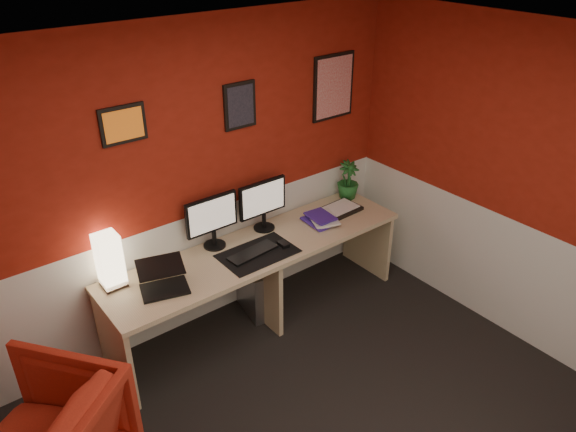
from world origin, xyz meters
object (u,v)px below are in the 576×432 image
object	(u,v)px
shoji_lamp	(110,262)
pc_tower	(255,288)
monitor_left	(212,214)
monitor_right	(263,198)
laptop	(163,277)
potted_plant	(348,180)
zen_tray	(340,209)
desk	(260,284)

from	to	relation	value
shoji_lamp	pc_tower	xyz separation A→B (m)	(1.17, -0.08, -0.70)
monitor_left	monitor_right	distance (m)	0.48
laptop	potted_plant	size ratio (longest dim) A/B	0.91
monitor_right	potted_plant	size ratio (longest dim) A/B	1.61
shoji_lamp	zen_tray	size ratio (longest dim) A/B	1.14
zen_tray	potted_plant	world-z (taller)	potted_plant
shoji_lamp	potted_plant	world-z (taller)	shoji_lamp
monitor_right	zen_tray	world-z (taller)	monitor_right
monitor_left	zen_tray	world-z (taller)	monitor_left
shoji_lamp	desk	bearing A→B (deg)	-10.80
desk	pc_tower	world-z (taller)	desk
laptop	monitor_right	bearing A→B (deg)	30.90
potted_plant	monitor_left	bearing A→B (deg)	178.86
monitor_right	shoji_lamp	bearing A→B (deg)	179.84
pc_tower	monitor_right	bearing A→B (deg)	34.44
monitor_left	monitor_right	xyz separation A→B (m)	(0.48, -0.02, 0.00)
potted_plant	pc_tower	distance (m)	1.32
laptop	pc_tower	world-z (taller)	laptop
desk	potted_plant	xyz separation A→B (m)	(1.17, 0.20, 0.55)
desk	potted_plant	size ratio (longest dim) A/B	7.20
shoji_lamp	monitor_right	bearing A→B (deg)	-0.16
shoji_lamp	laptop	xyz separation A→B (m)	(0.26, -0.28, -0.09)
shoji_lamp	monitor_left	bearing A→B (deg)	0.85
monitor_left	zen_tray	size ratio (longest dim) A/B	1.66
monitor_left	pc_tower	xyz separation A→B (m)	(0.31, -0.09, -0.80)
monitor_left	monitor_right	world-z (taller)	same
pc_tower	laptop	bearing A→B (deg)	-157.51
zen_tray	monitor_left	bearing A→B (deg)	171.34
laptop	shoji_lamp	bearing A→B (deg)	149.67
laptop	monitor_right	distance (m)	1.12
monitor_left	pc_tower	size ratio (longest dim) A/B	1.29
shoji_lamp	zen_tray	distance (m)	2.08
pc_tower	desk	bearing A→B (deg)	-95.98
zen_tray	potted_plant	size ratio (longest dim) A/B	0.97
monitor_left	pc_tower	bearing A→B (deg)	-16.66
laptop	monitor_left	world-z (taller)	monitor_left
shoji_lamp	zen_tray	world-z (taller)	shoji_lamp
desk	monitor_right	xyz separation A→B (m)	(0.21, 0.21, 0.66)
desk	laptop	xyz separation A→B (m)	(-0.86, -0.06, 0.47)
shoji_lamp	monitor_left	size ratio (longest dim) A/B	0.69
zen_tray	pc_tower	bearing A→B (deg)	174.21
laptop	pc_tower	size ratio (longest dim) A/B	0.73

